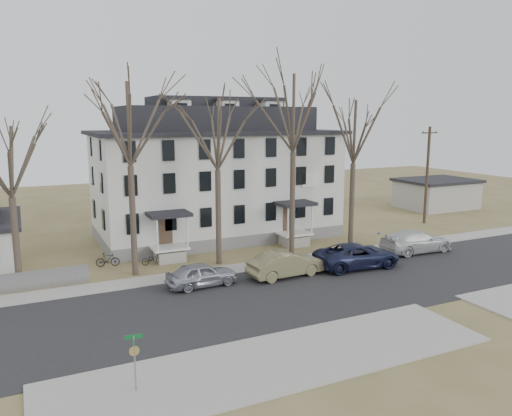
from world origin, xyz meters
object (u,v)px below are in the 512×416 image
tree_mid_right (354,127)px  car_navy (357,256)px  car_white (416,242)px  street_sign (134,354)px  tree_center (294,107)px  tree_bungalow (8,157)px  tree_mid_left (217,129)px  car_tan (286,264)px  bicycle_right (108,260)px  boarding_house (216,175)px  car_silver (202,275)px  tree_far_left (128,118)px  bicycle_left (152,259)px  utility_pole_far (427,174)px

tree_mid_right → car_navy: bearing=-121.8°
car_white → street_sign: 26.34m
tree_center → tree_bungalow: tree_center is taller
tree_mid_right → car_white: 10.12m
tree_mid_left → car_white: tree_mid_left is taller
car_tan → bicycle_right: bearing=50.7°
boarding_house → car_silver: (-5.79, -12.35, -4.63)m
tree_far_left → bicycle_left: size_ratio=8.80×
tree_far_left → tree_mid_right: tree_far_left is taller
street_sign → tree_far_left: bearing=84.9°
boarding_house → tree_center: 10.39m
tree_far_left → tree_mid_right: 17.52m
car_navy → street_sign: bearing=123.3°
boarding_house → bicycle_right: bearing=-151.6°
tree_far_left → car_tan: bearing=-28.1°
tree_mid_left → bicycle_left: (-4.41, 1.72, -9.19)m
utility_pole_far → car_white: bearing=-137.0°
boarding_house → bicycle_left: bearing=-139.0°
boarding_house → car_navy: bearing=-68.0°
boarding_house → tree_bungalow: size_ratio=1.93×
car_tan → bicycle_right: (-10.22, 7.29, -0.36)m
tree_bungalow → car_silver: tree_bungalow is taller
tree_center → tree_far_left: bearing=180.0°
tree_mid_right → tree_bungalow: 24.54m
tree_mid_right → car_tan: (-8.65, -4.73, -8.75)m
tree_mid_right → car_silver: 17.32m
tree_far_left → bicycle_right: size_ratio=8.38×
car_silver → tree_mid_right: bearing=-76.8°
tree_center → street_sign: (-15.09, -14.57, -9.51)m
tree_mid_right → bicycle_left: size_ratio=8.17×
car_white → tree_mid_right: bearing=43.4°
tree_mid_right → utility_pole_far: tree_mid_right is taller
car_tan → utility_pole_far: bearing=-70.4°
bicycle_left → street_sign: street_sign is taller
street_sign → bicycle_right: bearing=91.1°
tree_mid_right → tree_far_left: bearing=180.0°
boarding_house → tree_mid_left: bearing=-110.2°
utility_pole_far → street_sign: size_ratio=4.05×
tree_mid_left → tree_center: tree_center is taller
bicycle_right → boarding_house: bearing=-49.5°
boarding_house → tree_far_left: (-9.00, -8.15, 4.96)m
utility_pole_far → car_tan: 22.86m
tree_far_left → car_silver: size_ratio=3.11×
car_white → tree_mid_left: bearing=77.0°
tree_far_left → car_white: size_ratio=2.31×
boarding_house → utility_pole_far: size_ratio=2.19×
boarding_house → bicycle_right: (-10.36, -5.60, -4.89)m
tree_far_left → car_tan: tree_far_left is taller
tree_center → utility_pole_far: (17.50, 4.20, -6.18)m
boarding_house → bicycle_left: boarding_house is taller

